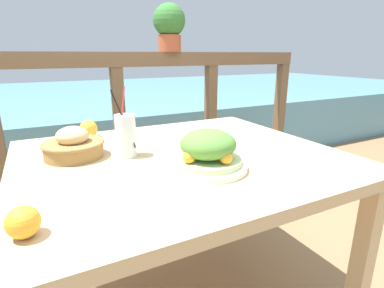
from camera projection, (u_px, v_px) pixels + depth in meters
The scene contains 11 objects.
patio_table at pixel (181, 175), 1.15m from camera, with size 1.16×0.99×0.73m.
railing_fence at pixel (119, 109), 1.91m from camera, with size 2.80×0.08×1.11m.
sea_backdrop at pixel (76, 114), 4.17m from camera, with size 12.00×4.00×0.59m.
salad_plate at pixel (208, 152), 0.97m from camera, with size 0.26×0.26×0.13m.
drink_glass at pixel (126, 136), 1.08m from camera, with size 0.08×0.08×0.25m.
bread_basket at pixel (73, 145), 1.09m from camera, with size 0.22×0.22×0.11m.
potted_plant at pixel (169, 25), 1.92m from camera, with size 0.21×0.21×0.30m.
fork at pixel (251, 159), 1.07m from camera, with size 0.03×0.18×0.00m.
knife at pixel (263, 157), 1.08m from camera, with size 0.03×0.18×0.00m.
orange_near_basket at pixel (23, 222), 0.61m from camera, with size 0.07×0.07×0.07m.
orange_near_glass at pixel (89, 129), 1.35m from camera, with size 0.08×0.08×0.08m.
Camera 1 is at (-0.45, -0.97, 1.10)m, focal length 28.00 mm.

